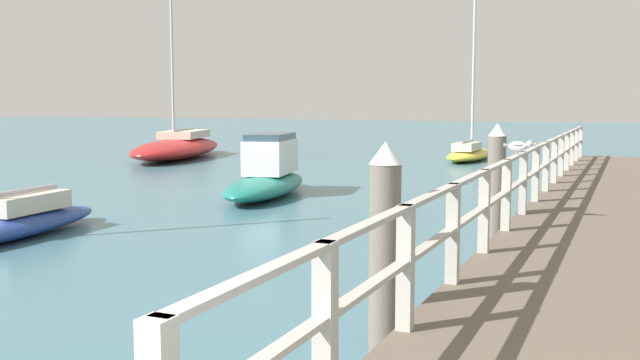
# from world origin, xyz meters

# --- Properties ---
(pier_deck) EXTENTS (2.25, 24.03, 0.46)m
(pier_deck) POSITION_xyz_m (0.00, 12.01, 0.23)
(pier_deck) COLOR brown
(pier_deck) RESTS_ON ground_plane
(pier_railing) EXTENTS (0.12, 22.55, 0.99)m
(pier_railing) POSITION_xyz_m (-1.04, 12.01, 1.08)
(pier_railing) COLOR #B2ADA3
(pier_railing) RESTS_ON pier_deck
(dock_piling_near) EXTENTS (0.29, 0.29, 1.91)m
(dock_piling_near) POSITION_xyz_m (-1.42, 4.64, 0.96)
(dock_piling_near) COLOR #6B6056
(dock_piling_near) RESTS_ON ground_plane
(dock_piling_far) EXTENTS (0.29, 0.29, 1.91)m
(dock_piling_far) POSITION_xyz_m (-1.42, 10.21, 0.96)
(dock_piling_far) COLOR #6B6056
(dock_piling_far) RESTS_ON ground_plane
(seagull_foreground) EXTENTS (0.48, 0.20, 0.21)m
(seagull_foreground) POSITION_xyz_m (-1.04, 9.76, 1.59)
(seagull_foreground) COLOR white
(seagull_foreground) RESTS_ON pier_railing
(boat_1) EXTENTS (4.77, 8.56, 10.11)m
(boat_1) POSITION_xyz_m (-16.07, 22.82, 0.44)
(boat_1) COLOR red
(boat_1) RESTS_ON ground_plane
(boat_2) EXTENTS (2.39, 4.92, 1.47)m
(boat_2) POSITION_xyz_m (-7.47, 14.00, 0.49)
(boat_2) COLOR #197266
(boat_2) RESTS_ON ground_plane
(boat_3) EXTENTS (1.46, 4.80, 6.60)m
(boat_3) POSITION_xyz_m (-5.20, 26.31, 0.32)
(boat_3) COLOR gold
(boat_3) RESTS_ON ground_plane
(boat_6) EXTENTS (1.63, 4.54, 4.66)m
(boat_6) POSITION_xyz_m (-8.88, 7.40, 0.28)
(boat_6) COLOR navy
(boat_6) RESTS_ON ground_plane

